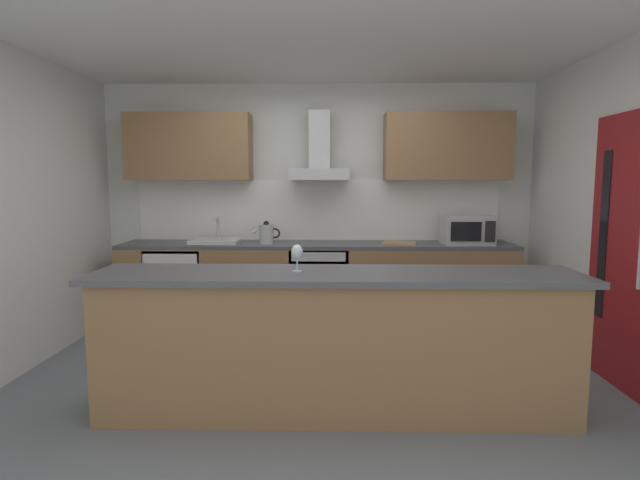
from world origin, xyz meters
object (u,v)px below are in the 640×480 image
(refrigerator, at_px, (179,287))
(chopping_board, at_px, (399,243))
(oven, at_px, (319,285))
(wine_glass, at_px, (297,253))
(sink, at_px, (216,240))
(kettle, at_px, (266,234))
(range_hood, at_px, (319,158))
(microwave, at_px, (467,230))

(refrigerator, bearing_deg, chopping_board, -0.52)
(oven, relative_size, wine_glass, 4.50)
(chopping_board, bearing_deg, sink, 178.97)
(kettle, bearing_deg, wine_glass, -76.93)
(oven, bearing_deg, chopping_board, -1.63)
(oven, bearing_deg, wine_glass, -92.85)
(range_hood, bearing_deg, oven, -90.00)
(microwave, relative_size, range_hood, 0.69)
(range_hood, distance_m, chopping_board, 1.22)
(sink, xyz_separation_m, range_hood, (1.09, 0.12, 0.86))
(sink, relative_size, wine_glass, 2.81)
(refrigerator, xyz_separation_m, microwave, (3.02, -0.03, 0.62))
(sink, height_order, range_hood, range_hood)
(range_hood, bearing_deg, wine_glass, -92.67)
(oven, xyz_separation_m, microwave, (1.53, -0.03, 0.59))
(wine_glass, relative_size, chopping_board, 0.52)
(oven, bearing_deg, refrigerator, -179.90)
(refrigerator, height_order, range_hood, range_hood)
(refrigerator, distance_m, wine_glass, 2.50)
(refrigerator, relative_size, wine_glass, 4.78)
(wine_glass, bearing_deg, chopping_board, 64.45)
(refrigerator, distance_m, microwave, 3.08)
(refrigerator, distance_m, sink, 0.64)
(wine_glass, bearing_deg, oven, 87.15)
(refrigerator, bearing_deg, sink, 1.97)
(wine_glass, bearing_deg, microwave, 50.12)
(wine_glass, bearing_deg, range_hood, 87.33)
(oven, distance_m, range_hood, 1.33)
(oven, xyz_separation_m, refrigerator, (-1.49, -0.00, -0.03))
(chopping_board, bearing_deg, oven, 178.37)
(sink, bearing_deg, wine_glass, -63.45)
(refrigerator, distance_m, kettle, 1.11)
(refrigerator, bearing_deg, wine_glass, -54.79)
(microwave, xyz_separation_m, range_hood, (-1.53, 0.16, 0.74))
(oven, relative_size, chopping_board, 2.35)
(microwave, height_order, wine_glass, microwave)
(wine_glass, bearing_deg, sink, 116.55)
(refrigerator, xyz_separation_m, range_hood, (1.49, 0.13, 1.36))
(sink, distance_m, chopping_board, 1.93)
(kettle, relative_size, chopping_board, 0.85)
(sink, bearing_deg, range_hood, 6.20)
(kettle, bearing_deg, chopping_board, 0.41)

